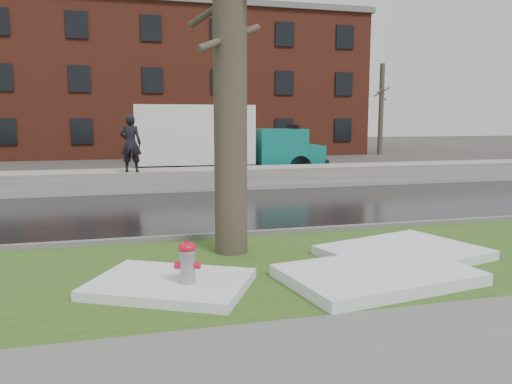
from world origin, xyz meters
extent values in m
plane|color=#47423D|center=(0.00, 0.00, 0.00)|extent=(120.00, 120.00, 0.00)
cube|color=#284C19|center=(0.00, -1.25, 0.02)|extent=(60.00, 4.50, 0.04)
cube|color=slate|center=(0.00, -5.00, 0.03)|extent=(60.00, 3.00, 0.05)
cube|color=black|center=(0.00, 4.50, 0.01)|extent=(60.00, 7.00, 0.03)
cube|color=slate|center=(0.00, 13.00, 0.01)|extent=(60.00, 9.00, 0.03)
cube|color=slate|center=(0.00, 1.00, 0.07)|extent=(60.00, 0.15, 0.14)
cube|color=#A7A198|center=(0.00, 8.70, 0.38)|extent=(60.00, 1.60, 0.75)
cube|color=maroon|center=(2.00, 30.00, 5.00)|extent=(26.00, 12.00, 10.00)
cylinder|color=brown|center=(-6.00, 26.00, 3.25)|extent=(0.36, 0.36, 6.50)
cylinder|color=brown|center=(-6.00, 26.00, 4.20)|extent=(0.84, 1.62, 0.73)
cylinder|color=brown|center=(-6.00, 26.00, 5.10)|extent=(1.08, 1.26, 0.66)
cylinder|color=brown|center=(-6.00, 26.00, 3.60)|extent=(1.40, 0.61, 0.63)
cylinder|color=brown|center=(16.00, 24.00, 3.25)|extent=(0.36, 0.36, 6.50)
cylinder|color=brown|center=(16.00, 24.00, 4.20)|extent=(0.84, 1.62, 0.73)
cylinder|color=brown|center=(16.00, 24.00, 5.10)|extent=(1.08, 1.26, 0.66)
cylinder|color=brown|center=(16.00, 24.00, 3.60)|extent=(1.40, 0.61, 0.63)
cylinder|color=#94979B|center=(-1.28, -2.20, 0.37)|extent=(0.27, 0.27, 0.66)
ellipsoid|color=red|center=(-1.28, -2.20, 0.70)|extent=(0.31, 0.31, 0.15)
cylinder|color=red|center=(-1.28, -2.20, 0.78)|extent=(0.06, 0.06, 0.05)
cylinder|color=red|center=(-1.42, -2.16, 0.43)|extent=(0.12, 0.13, 0.10)
cylinder|color=red|center=(-1.15, -2.23, 0.43)|extent=(0.12, 0.13, 0.10)
cylinder|color=#94979B|center=(-1.25, -2.07, 0.43)|extent=(0.15, 0.13, 0.13)
cylinder|color=brown|center=(-0.23, -0.18, 3.80)|extent=(0.74, 0.74, 7.51)
cylinder|color=brown|center=(-0.23, -0.18, 3.90)|extent=(1.35, 1.00, 0.67)
cube|color=black|center=(1.93, 11.98, 0.58)|extent=(7.19, 1.17, 0.20)
cube|color=silver|center=(0.76, 12.03, 1.88)|extent=(4.91, 2.42, 2.42)
cube|color=#0C7268|center=(4.47, 11.89, 1.34)|extent=(2.14, 2.22, 1.52)
cube|color=#0C7268|center=(5.77, 11.84, 0.98)|extent=(1.15, 2.01, 0.81)
cube|color=black|center=(5.10, 11.86, 1.88)|extent=(0.14, 1.79, 0.81)
cube|color=black|center=(-2.19, 12.14, 0.29)|extent=(1.57, 1.13, 0.60)
cylinder|color=black|center=(5.11, 10.92, 0.49)|extent=(0.99, 0.31, 0.98)
cylinder|color=black|center=(5.18, 12.80, 0.49)|extent=(0.99, 0.31, 0.98)
cylinder|color=black|center=(1.00, 11.08, 0.49)|extent=(0.99, 0.31, 0.98)
cylinder|color=black|center=(1.07, 12.96, 0.49)|extent=(0.99, 0.31, 0.98)
cylinder|color=black|center=(-0.44, 11.13, 0.49)|extent=(0.99, 0.31, 0.98)
cylinder|color=black|center=(-0.36, 13.01, 0.49)|extent=(0.99, 0.31, 0.98)
imported|color=black|center=(-1.88, 8.10, 1.71)|extent=(0.77, 0.58, 1.91)
cube|color=white|center=(2.68, -1.32, 0.12)|extent=(3.05, 2.64, 0.16)
cube|color=white|center=(-1.51, -1.97, 0.11)|extent=(2.69, 2.43, 0.14)
cube|color=white|center=(1.59, -2.40, 0.13)|extent=(3.06, 2.23, 0.18)
camera|label=1|loc=(-2.09, -9.03, 2.46)|focal=35.00mm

